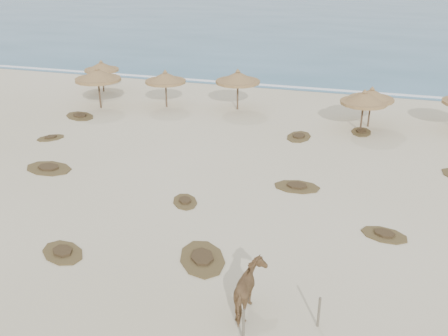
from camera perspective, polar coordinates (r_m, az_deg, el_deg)
The scene contains 22 objects.
ground at distance 19.97m, azimuth -7.85°, elevation -8.74°, with size 160.00×160.00×0.00m, color beige.
ocean at distance 91.14m, azimuth 12.44°, elevation 16.42°, with size 200.00×100.00×0.01m, color #285D79.
foam_line at distance 43.20m, azimuth 6.42°, elevation 9.26°, with size 70.00×0.60×0.01m, color white.
palapa_0 at distance 37.38m, azimuth -14.24°, elevation 10.21°, with size 4.11×4.11×3.08m.
palapa_1 at distance 42.06m, azimuth -13.83°, elevation 11.15°, with size 3.64×3.64×2.59m.
palapa_2 at distance 36.84m, azimuth -6.71°, elevation 10.18°, with size 3.70×3.70×2.77m.
palapa_3 at distance 35.93m, azimuth 1.59°, elevation 10.25°, with size 3.50×3.50×2.97m.
palapa_4 at distance 33.58m, azimuth 16.51°, elevation 7.96°, with size 3.59×3.59×2.70m.
palapa_5 at distance 32.58m, azimuth 15.70°, elevation 7.64°, with size 3.26×3.26×2.74m.
horse at distance 16.12m, azimuth 2.94°, elevation -13.85°, with size 0.88×1.93×1.63m, color olive.
fence_post_near at distance 16.01m, azimuth 10.79°, elevation -15.88°, with size 0.08×0.08×1.07m, color #6B6350.
fence_post_far at distance 15.27m, azimuth 2.24°, elevation -17.56°, with size 0.08×0.08×1.13m, color #6B6350.
scrub_1 at distance 27.95m, azimuth -19.41°, elevation 0.00°, with size 2.92×2.13×0.16m.
scrub_2 at distance 22.98m, azimuth -4.48°, elevation -3.82°, with size 1.79×2.00×0.16m.
scrub_3 at distance 24.58m, azimuth 8.34°, elevation -2.10°, with size 2.32×1.57×0.16m.
scrub_4 at distance 21.38m, azimuth 17.85°, elevation -7.25°, with size 2.12×1.63×0.16m.
scrub_6 at distance 36.25m, azimuth -16.15°, elevation 5.74°, with size 2.99×2.68×0.16m.
scrub_7 at distance 31.22m, azimuth 8.54°, elevation 3.58°, with size 1.65×2.33×0.16m.
scrub_8 at distance 32.48m, azimuth -19.20°, elevation 3.29°, with size 1.91×1.97×0.16m.
scrub_9 at distance 18.96m, azimuth -2.50°, elevation -10.26°, with size 2.71×3.06×0.16m.
scrub_10 at distance 32.88m, azimuth 15.42°, elevation 4.02°, with size 1.27×1.93×0.16m.
scrub_11 at distance 20.24m, azimuth -17.96°, elevation -9.15°, with size 2.42×2.14×0.16m.
Camera 1 is at (7.37, -15.22, 10.62)m, focal length 40.00 mm.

